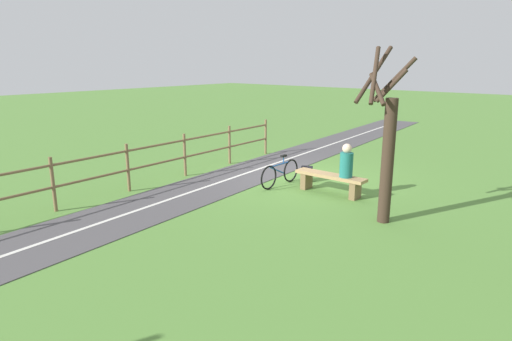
{
  "coord_description": "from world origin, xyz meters",
  "views": [
    {
      "loc": [
        -6.94,
        10.16,
        3.3
      ],
      "look_at": [
        -0.77,
        2.8,
        0.89
      ],
      "focal_mm": 30.73,
      "sensor_mm": 36.0,
      "label": 1
    }
  ],
  "objects_px": {
    "person_seated": "(346,162)",
    "backpack": "(307,174)",
    "bench": "(330,180)",
    "bicycle": "(280,173)",
    "tree_far_left": "(386,145)"
  },
  "relations": [
    {
      "from": "person_seated",
      "to": "tree_far_left",
      "type": "distance_m",
      "value": 1.91
    },
    {
      "from": "person_seated",
      "to": "backpack",
      "type": "height_order",
      "value": "person_seated"
    },
    {
      "from": "bicycle",
      "to": "tree_far_left",
      "type": "distance_m",
      "value": 3.61
    },
    {
      "from": "person_seated",
      "to": "backpack",
      "type": "distance_m",
      "value": 1.79
    },
    {
      "from": "person_seated",
      "to": "tree_far_left",
      "type": "relative_size",
      "value": 0.23
    },
    {
      "from": "backpack",
      "to": "tree_far_left",
      "type": "height_order",
      "value": "tree_far_left"
    },
    {
      "from": "bench",
      "to": "person_seated",
      "type": "bearing_deg",
      "value": -180.0
    },
    {
      "from": "tree_far_left",
      "to": "bench",
      "type": "bearing_deg",
      "value": -28.82
    },
    {
      "from": "bench",
      "to": "bicycle",
      "type": "height_order",
      "value": "bicycle"
    },
    {
      "from": "bench",
      "to": "backpack",
      "type": "height_order",
      "value": "bench"
    },
    {
      "from": "bench",
      "to": "tree_far_left",
      "type": "bearing_deg",
      "value": 150.92
    },
    {
      "from": "backpack",
      "to": "tree_far_left",
      "type": "bearing_deg",
      "value": 151.18
    },
    {
      "from": "bicycle",
      "to": "backpack",
      "type": "xyz_separation_m",
      "value": [
        -0.31,
        -0.84,
        -0.14
      ]
    },
    {
      "from": "bicycle",
      "to": "backpack",
      "type": "relative_size",
      "value": 3.85
    },
    {
      "from": "bench",
      "to": "bicycle",
      "type": "bearing_deg",
      "value": 8.81
    }
  ]
}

